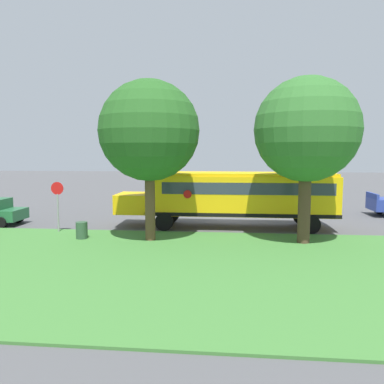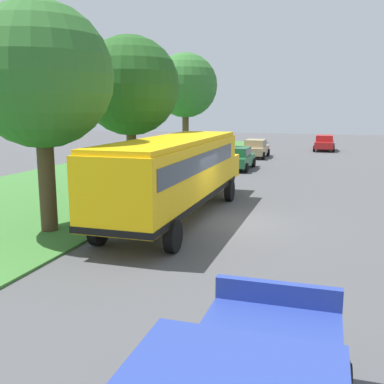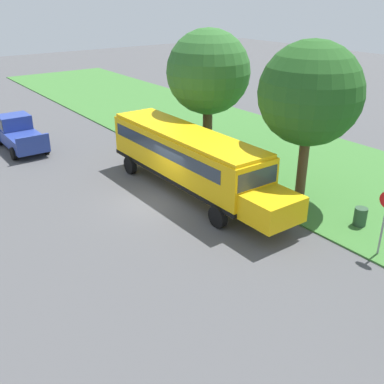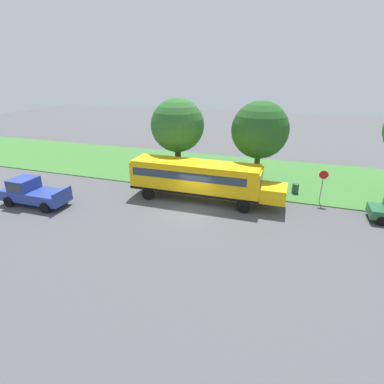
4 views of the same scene
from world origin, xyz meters
name	(u,v)px [view 1 (image 1 of 4)]	position (x,y,z in m)	size (l,w,h in m)	color
ground_plane	(233,220)	(0.00, 0.00, 0.00)	(120.00, 120.00, 0.00)	#4C4C4F
grass_verge	(236,268)	(-10.00, 0.00, 0.04)	(12.00, 80.00, 0.08)	#3D7533
school_bus	(236,194)	(-2.23, -0.09, 1.92)	(2.84, 12.42, 3.16)	yellow
oak_tree_beside_bus	(308,131)	(-5.79, -3.31, 5.25)	(4.79, 4.79, 7.73)	#4C3826
oak_tree_roadside_mid	(151,133)	(-5.89, 4.01, 5.23)	(4.76, 4.76, 7.70)	brown
stop_sign	(58,201)	(-4.60, 9.36, 1.74)	(0.08, 0.68, 2.74)	gray
trash_bin	(82,231)	(-6.06, 7.48, 0.45)	(0.56, 0.56, 0.90)	#2D4C33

